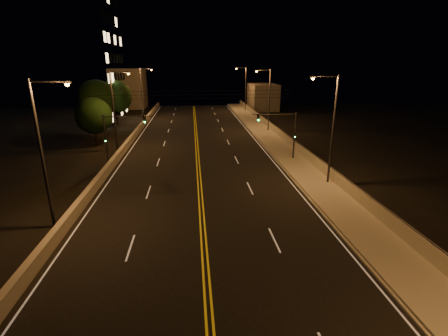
{
  "coord_description": "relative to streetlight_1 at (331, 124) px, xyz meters",
  "views": [
    {
      "loc": [
        -0.48,
        -7.34,
        10.77
      ],
      "look_at": [
        2.0,
        18.0,
        2.5
      ],
      "focal_mm": 26.0,
      "sensor_mm": 36.0,
      "label": 1
    }
  ],
  "objects": [
    {
      "name": "parapet_rail",
      "position": [
        0.91,
        0.3,
        -4.32
      ],
      "size": [
        0.06,
        120.0,
        0.06
      ],
      "primitive_type": "cylinder",
      "rotation": [
        1.57,
        0.0,
        0.0
      ],
      "color": "black",
      "rests_on": "parapet_wall"
    },
    {
      "name": "distant_building_left",
      "position": [
        -27.54,
        57.28,
        -0.9
      ],
      "size": [
        8.0,
        8.0,
        9.51
      ],
      "primitive_type": "cube",
      "color": "slate",
      "rests_on": "ground"
    },
    {
      "name": "sidewalk",
      "position": [
        -0.74,
        0.3,
        -5.5
      ],
      "size": [
        3.6,
        120.0,
        0.3
      ],
      "primitive_type": "cube",
      "color": "#9B9782",
      "rests_on": "ground"
    },
    {
      "name": "parapet_wall",
      "position": [
        0.91,
        0.3,
        -4.85
      ],
      "size": [
        0.3,
        120.0,
        1.0
      ],
      "primitive_type": "cube",
      "color": "#A49E89",
      "rests_on": "sidewalk"
    },
    {
      "name": "overhead_wires",
      "position": [
        -11.54,
        9.8,
        1.75
      ],
      "size": [
        22.0,
        0.03,
        0.83
      ],
      "color": "black"
    },
    {
      "name": "tree_2",
      "position": [
        -25.7,
        33.78,
        -0.61
      ],
      "size": [
        5.9,
        5.9,
        8.0
      ],
      "color": "black",
      "rests_on": "ground"
    },
    {
      "name": "streetlight_6",
      "position": [
        -21.48,
        38.68,
        0.0
      ],
      "size": [
        2.55,
        0.28,
        9.87
      ],
      "color": "#2D2D33",
      "rests_on": "ground"
    },
    {
      "name": "distant_building_right",
      "position": [
        4.96,
        50.94,
        -2.65
      ],
      "size": [
        6.0,
        10.0,
        6.0
      ],
      "primitive_type": "cube",
      "color": "slate",
      "rests_on": "ground"
    },
    {
      "name": "tree_0",
      "position": [
        -25.07,
        17.55,
        -1.58
      ],
      "size": [
        4.78,
        4.78,
        6.47
      ],
      "color": "black",
      "rests_on": "ground"
    },
    {
      "name": "building_tower",
      "position": [
        -37.43,
        35.65,
        7.48
      ],
      "size": [
        24.0,
        15.0,
        27.41
      ],
      "color": "slate",
      "rests_on": "ground"
    },
    {
      "name": "streetlight_1",
      "position": [
        0.0,
        0.0,
        0.0
      ],
      "size": [
        2.55,
        0.28,
        9.87
      ],
      "color": "#2D2D33",
      "rests_on": "ground"
    },
    {
      "name": "curb",
      "position": [
        -2.61,
        0.3,
        -5.58
      ],
      "size": [
        0.14,
        120.0,
        0.15
      ],
      "primitive_type": "cube",
      "color": "#9B9782",
      "rests_on": "ground"
    },
    {
      "name": "streetlight_4",
      "position": [
        -21.48,
        -5.92,
        0.0
      ],
      "size": [
        2.55,
        0.28,
        9.87
      ],
      "color": "#2D2D33",
      "rests_on": "ground"
    },
    {
      "name": "lane_markings",
      "position": [
        -11.54,
        0.23,
        -5.63
      ],
      "size": [
        17.32,
        116.0,
        0.0
      ],
      "color": "silver",
      "rests_on": "road"
    },
    {
      "name": "road",
      "position": [
        -11.54,
        0.3,
        -5.64
      ],
      "size": [
        18.0,
        120.0,
        0.02
      ],
      "primitive_type": "cube",
      "color": "black",
      "rests_on": "ground"
    },
    {
      "name": "streetlight_3",
      "position": [
        0.0,
        47.77,
        0.0
      ],
      "size": [
        2.55,
        0.28,
        9.87
      ],
      "color": "#2D2D33",
      "rests_on": "ground"
    },
    {
      "name": "tree_1",
      "position": [
        -27.28,
        27.75,
        -0.43
      ],
      "size": [
        6.12,
        6.12,
        8.29
      ],
      "color": "black",
      "rests_on": "ground"
    },
    {
      "name": "streetlight_5",
      "position": [
        -21.48,
        14.51,
        0.0
      ],
      "size": [
        2.55,
        0.28,
        9.87
      ],
      "color": "#2D2D33",
      "rests_on": "ground"
    },
    {
      "name": "jersey_barrier",
      "position": [
        -20.78,
        0.3,
        -5.2
      ],
      "size": [
        0.45,
        120.0,
        0.91
      ],
      "primitive_type": "cube",
      "color": "#A49E89",
      "rests_on": "ground"
    },
    {
      "name": "streetlight_2",
      "position": [
        0.0,
        24.39,
        0.0
      ],
      "size": [
        2.55,
        0.28,
        9.87
      ],
      "color": "#2D2D33",
      "rests_on": "ground"
    },
    {
      "name": "traffic_signal_right",
      "position": [
        -1.6,
        8.08,
        -2.08
      ],
      "size": [
        5.11,
        0.31,
        5.57
      ],
      "color": "#2D2D33",
      "rests_on": "ground"
    },
    {
      "name": "traffic_signal_left",
      "position": [
        -20.28,
        8.08,
        -2.08
      ],
      "size": [
        5.11,
        0.31,
        5.57
      ],
      "color": "#2D2D33",
      "rests_on": "ground"
    }
  ]
}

